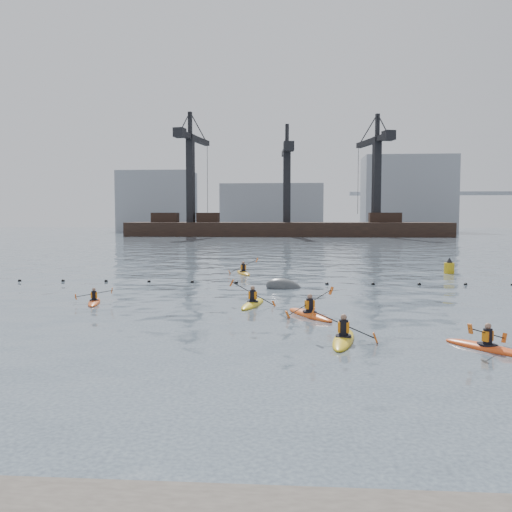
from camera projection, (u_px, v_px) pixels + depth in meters
The scene contains 12 objects.
ground at pixel (219, 394), 13.62m from camera, with size 400.00×400.00×0.00m, color #323C4A.
float_line at pixel (259, 283), 36.07m from camera, with size 33.24×0.73×0.24m.
barge_pier at pixel (286, 228), 122.91m from camera, with size 72.00×19.30×29.50m.
skyline at pixel (296, 200), 162.27m from camera, with size 141.00×28.00×22.00m.
kayaker_0 at pixel (310, 314), 24.27m from camera, with size 2.36×3.43×1.39m.
kayaker_1 at pixel (344, 338), 19.37m from camera, with size 2.39×3.55×1.32m.
kayaker_2 at pixel (94, 301), 27.90m from camera, with size 1.85×2.86×0.90m.
kayaker_3 at pixel (253, 303), 27.23m from camera, with size 2.41×3.54×1.40m.
kayaker_4 at pixel (487, 347), 18.13m from camera, with size 2.55×2.88×1.13m.
kayaker_5 at pixel (243, 272), 42.22m from camera, with size 2.33×3.49×1.35m.
mooring_buoy at pixel (284, 288), 33.80m from camera, with size 2.32×1.37×1.16m, color #38393C.
nav_buoy at pixel (449, 268), 42.34m from camera, with size 0.78×0.78×1.43m.
Camera 1 is at (1.89, -13.22, 4.46)m, focal length 38.00 mm.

